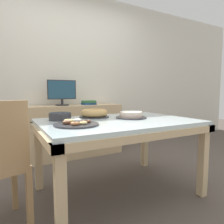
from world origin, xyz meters
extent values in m
plane|color=#564C44|center=(0.00, 0.00, 0.00)|extent=(12.00, 12.00, 0.00)
cube|color=silver|center=(0.00, 1.63, 1.30)|extent=(8.00, 0.10, 2.60)
cube|color=silver|center=(0.00, 0.00, 0.71)|extent=(1.45, 0.99, 0.04)
cube|color=#D1B284|center=(0.00, -0.47, 0.66)|extent=(1.48, 0.08, 0.06)
cube|color=#D1B284|center=(0.00, 0.47, 0.66)|extent=(1.48, 0.08, 0.06)
cube|color=#D1B284|center=(-0.70, 0.00, 0.66)|extent=(0.08, 1.02, 0.06)
cube|color=#D1B284|center=(0.70, 0.00, 0.66)|extent=(0.08, 1.02, 0.06)
cube|color=#D1B284|center=(-0.68, -0.45, 0.33)|extent=(0.07, 0.07, 0.67)
cube|color=#D1B284|center=(0.68, -0.45, 0.33)|extent=(0.07, 0.07, 0.67)
cube|color=#D1B284|center=(-0.68, 0.45, 0.33)|extent=(0.07, 0.07, 0.67)
cube|color=#D1B284|center=(0.68, 0.45, 0.33)|extent=(0.07, 0.07, 0.67)
cube|color=tan|center=(-0.91, 0.17, 0.23)|extent=(0.05, 0.05, 0.45)
cube|color=tan|center=(-0.83, -0.20, 0.23)|extent=(0.05, 0.05, 0.45)
cube|color=#D1B284|center=(0.00, 1.33, 0.40)|extent=(1.45, 0.44, 0.79)
cylinder|color=#262628|center=(-0.19, 1.33, 0.80)|extent=(0.20, 0.20, 0.02)
cylinder|color=#262628|center=(-0.19, 1.33, 0.85)|extent=(0.04, 0.04, 0.09)
cube|color=#262628|center=(-0.19, 1.33, 1.03)|extent=(0.42, 0.02, 0.28)
cube|color=navy|center=(-0.19, 1.31, 1.03)|extent=(0.40, 0.00, 0.26)
cube|color=#23478C|center=(0.24, 1.33, 0.81)|extent=(0.22, 0.17, 0.03)
cube|color=#2D6638|center=(0.24, 1.33, 0.84)|extent=(0.22, 0.20, 0.03)
cylinder|color=#333338|center=(0.19, 0.05, 0.73)|extent=(0.32, 0.32, 0.01)
cylinder|color=beige|center=(0.19, 0.05, 0.76)|extent=(0.23, 0.23, 0.05)
cylinder|color=white|center=(0.19, 0.05, 0.79)|extent=(0.22, 0.22, 0.01)
cylinder|color=#333338|center=(-0.12, 0.29, 0.73)|extent=(0.32, 0.32, 0.01)
torus|color=tan|center=(-0.12, 0.29, 0.77)|extent=(0.28, 0.28, 0.07)
cylinder|color=#333338|center=(-0.45, -0.10, 0.73)|extent=(0.36, 0.36, 0.01)
torus|color=brown|center=(-0.36, -0.09, 0.75)|extent=(0.08, 0.08, 0.02)
torus|color=white|center=(-0.42, -0.03, 0.75)|extent=(0.08, 0.08, 0.03)
torus|color=#EAD184|center=(-0.49, -0.03, 0.75)|extent=(0.09, 0.09, 0.03)
torus|color=brown|center=(-0.53, -0.09, 0.75)|extent=(0.07, 0.07, 0.03)
torus|color=#B27042|center=(-0.49, -0.18, 0.75)|extent=(0.07, 0.07, 0.03)
torus|color=#EAD184|center=(-0.42, -0.16, 0.75)|extent=(0.07, 0.07, 0.02)
cylinder|color=#333338|center=(-0.49, 0.27, 0.73)|extent=(0.21, 0.21, 0.01)
cylinder|color=#333338|center=(-0.49, 0.27, 0.74)|extent=(0.21, 0.21, 0.01)
cylinder|color=#333338|center=(-0.49, 0.27, 0.75)|extent=(0.21, 0.21, 0.01)
cylinder|color=#333338|center=(-0.49, 0.27, 0.76)|extent=(0.21, 0.21, 0.01)
cylinder|color=#333338|center=(-0.49, 0.27, 0.77)|extent=(0.21, 0.21, 0.01)
cylinder|color=#333338|center=(-0.49, 0.27, 0.78)|extent=(0.21, 0.21, 0.01)
cylinder|color=#333338|center=(-0.49, 0.27, 0.79)|extent=(0.21, 0.21, 0.01)
cylinder|color=silver|center=(0.21, 0.30, 0.73)|extent=(0.04, 0.04, 0.02)
cylinder|color=white|center=(0.21, 0.30, 0.74)|extent=(0.03, 0.03, 0.00)
cone|color=#F9B74C|center=(0.21, 0.30, 0.75)|extent=(0.01, 0.01, 0.02)
cylinder|color=silver|center=(0.44, 0.28, 0.73)|extent=(0.04, 0.04, 0.02)
cylinder|color=white|center=(0.44, 0.28, 0.74)|extent=(0.03, 0.03, 0.00)
cone|color=#F9B74C|center=(0.44, 0.28, 0.75)|extent=(0.01, 0.01, 0.02)
cylinder|color=silver|center=(0.40, 0.15, 0.73)|extent=(0.04, 0.04, 0.02)
cylinder|color=white|center=(0.40, 0.15, 0.74)|extent=(0.03, 0.03, 0.00)
cone|color=#F9B74C|center=(0.40, 0.15, 0.75)|extent=(0.01, 0.01, 0.02)
camera|label=1|loc=(-0.96, -1.64, 0.99)|focal=32.00mm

